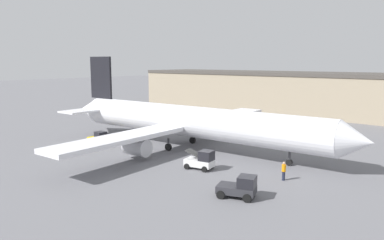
{
  "coord_description": "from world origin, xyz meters",
  "views": [
    {
      "loc": [
        31.3,
        -35.99,
        11.27
      ],
      "look_at": [
        0.0,
        0.0,
        3.8
      ],
      "focal_mm": 35.0,
      "sensor_mm": 36.0,
      "label": 1
    }
  ],
  "objects_px": {
    "belt_loader_truck": "(201,160)",
    "ground_crew_worker": "(284,170)",
    "pushback_tug": "(240,187)",
    "baggage_tug": "(98,139)",
    "airplane": "(186,121)"
  },
  "relations": [
    {
      "from": "belt_loader_truck",
      "to": "ground_crew_worker",
      "type": "bearing_deg",
      "value": 4.29
    },
    {
      "from": "ground_crew_worker",
      "to": "pushback_tug",
      "type": "distance_m",
      "value": 6.63
    },
    {
      "from": "baggage_tug",
      "to": "pushback_tug",
      "type": "relative_size",
      "value": 0.84
    },
    {
      "from": "airplane",
      "to": "baggage_tug",
      "type": "height_order",
      "value": "airplane"
    },
    {
      "from": "belt_loader_truck",
      "to": "baggage_tug",
      "type": "bearing_deg",
      "value": 170.28
    },
    {
      "from": "baggage_tug",
      "to": "belt_loader_truck",
      "type": "distance_m",
      "value": 17.84
    },
    {
      "from": "ground_crew_worker",
      "to": "belt_loader_truck",
      "type": "bearing_deg",
      "value": 29.51
    },
    {
      "from": "baggage_tug",
      "to": "pushback_tug",
      "type": "distance_m",
      "value": 25.9
    },
    {
      "from": "ground_crew_worker",
      "to": "baggage_tug",
      "type": "bearing_deg",
      "value": 20.07
    },
    {
      "from": "baggage_tug",
      "to": "belt_loader_truck",
      "type": "height_order",
      "value": "belt_loader_truck"
    },
    {
      "from": "ground_crew_worker",
      "to": "pushback_tug",
      "type": "height_order",
      "value": "pushback_tug"
    },
    {
      "from": "baggage_tug",
      "to": "pushback_tug",
      "type": "bearing_deg",
      "value": -6.81
    },
    {
      "from": "airplane",
      "to": "pushback_tug",
      "type": "distance_m",
      "value": 19.14
    },
    {
      "from": "airplane",
      "to": "baggage_tug",
      "type": "bearing_deg",
      "value": -149.92
    },
    {
      "from": "belt_loader_truck",
      "to": "pushback_tug",
      "type": "distance_m",
      "value": 8.88
    }
  ]
}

